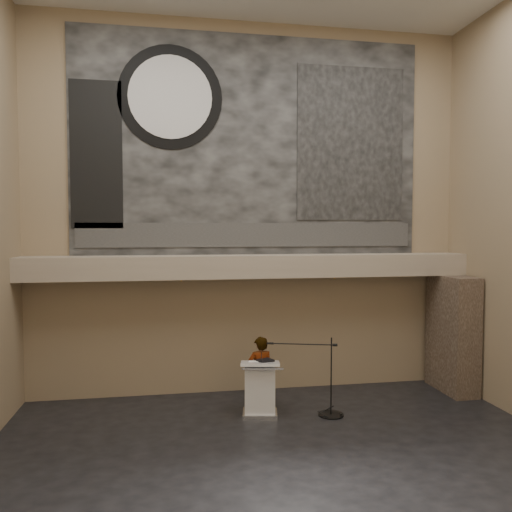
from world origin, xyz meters
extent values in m
plane|color=black|center=(0.00, 0.00, 0.00)|extent=(10.00, 10.00, 0.00)
cube|color=#907A5B|center=(0.00, 4.00, 4.25)|extent=(10.00, 0.02, 8.50)
cube|color=#907A5B|center=(0.00, -4.00, 4.25)|extent=(10.00, 0.02, 8.50)
cube|color=gray|center=(0.00, 3.60, 2.95)|extent=(10.00, 0.80, 0.50)
cylinder|color=#B2893D|center=(-1.60, 3.55, 2.67)|extent=(0.04, 0.04, 0.06)
cylinder|color=#B2893D|center=(1.90, 3.55, 2.67)|extent=(0.04, 0.04, 0.06)
cube|color=black|center=(0.00, 3.97, 5.70)|extent=(8.00, 0.05, 5.00)
cube|color=#303030|center=(0.00, 3.93, 3.65)|extent=(7.76, 0.02, 0.55)
cylinder|color=black|center=(-1.80, 3.93, 6.70)|extent=(2.30, 0.02, 2.30)
cylinder|color=silver|center=(-1.80, 3.91, 6.70)|extent=(1.84, 0.02, 1.84)
cube|color=black|center=(2.40, 3.93, 5.80)|extent=(2.60, 0.02, 3.60)
cube|color=black|center=(-3.40, 3.93, 5.40)|extent=(1.10, 0.02, 3.20)
cube|color=#3E3026|center=(4.65, 3.15, 1.35)|extent=(0.60, 1.40, 2.70)
cube|color=silver|center=(-0.06, 2.36, 0.04)|extent=(0.77, 0.64, 0.08)
cube|color=silver|center=(-0.06, 2.36, 0.56)|extent=(0.67, 0.52, 0.96)
cube|color=silver|center=(-0.06, 2.34, 1.07)|extent=(0.86, 0.68, 0.14)
cube|color=black|center=(0.05, 2.38, 1.12)|extent=(0.37, 0.34, 0.04)
cube|color=silver|center=(-0.20, 2.32, 1.10)|extent=(0.28, 0.33, 0.00)
imported|color=white|center=(0.01, 2.73, 0.77)|extent=(0.60, 0.44, 1.54)
cylinder|color=black|center=(1.36, 2.12, 0.01)|extent=(0.52, 0.52, 0.02)
cylinder|color=black|center=(1.36, 2.12, 0.80)|extent=(0.03, 0.03, 1.60)
cylinder|color=black|center=(0.77, 2.29, 1.45)|extent=(1.33, 0.40, 0.02)
camera|label=1|loc=(-1.82, -7.42, 3.76)|focal=35.00mm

